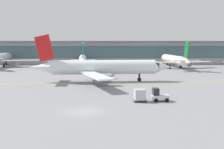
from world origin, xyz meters
name	(u,v)px	position (x,y,z in m)	size (l,w,h in m)	color
ground_plane	(84,111)	(0.00, 0.00, 0.00)	(400.00, 400.00, 0.00)	gray
taxiway_centreline_stripe	(104,83)	(2.30, 25.11, 0.00)	(110.00, 0.36, 0.01)	yellow
terminal_concourse	(100,52)	(0.00, 81.86, 4.92)	(201.54, 11.00, 9.60)	#B2B7BC
gate_airplane_2	(83,60)	(-6.11, 64.93, 2.73)	(25.41, 27.46, 9.09)	white
gate_airplane_3	(174,60)	(26.69, 60.26, 2.90)	(27.05, 29.22, 9.67)	silver
taxiing_regional_jet	(102,68)	(1.88, 27.09, 3.28)	(33.04, 30.68, 10.94)	white
baggage_tug	(159,96)	(11.15, 5.96, 0.89)	(2.70, 1.79, 2.10)	silver
cargo_dolly_lead	(140,95)	(8.14, 5.73, 1.05)	(2.21, 1.75, 1.94)	#595B60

